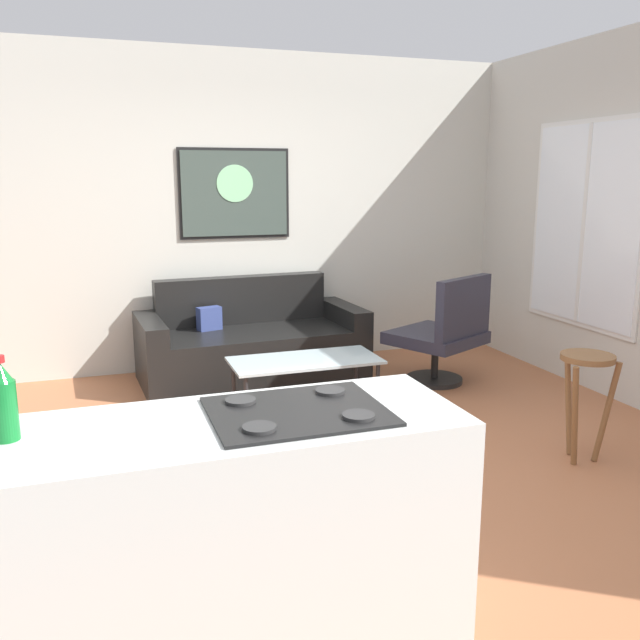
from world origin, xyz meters
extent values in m
cube|color=#AE6843|center=(0.00, 0.00, -0.02)|extent=(6.40, 6.40, 0.04)
cube|color=beige|center=(0.00, 2.42, 1.40)|extent=(6.40, 0.05, 2.80)
cube|color=black|center=(0.05, 1.91, 0.21)|extent=(1.59, 0.93, 0.42)
cube|color=black|center=(0.03, 2.25, 0.63)|extent=(1.55, 0.24, 0.42)
cube|color=black|center=(-0.81, 1.87, 0.29)|extent=(0.23, 0.85, 0.59)
cube|color=black|center=(0.91, 1.96, 0.29)|extent=(0.23, 0.85, 0.59)
cube|color=navy|center=(-0.30, 2.05, 0.52)|extent=(0.22, 0.15, 0.20)
cube|color=silver|center=(0.21, 0.94, 0.39)|extent=(1.09, 0.51, 0.02)
cylinder|color=#232326|center=(-0.28, 0.73, 0.19)|extent=(0.03, 0.03, 0.38)
cylinder|color=#232326|center=(0.70, 0.73, 0.19)|extent=(0.03, 0.03, 0.38)
cylinder|color=#232326|center=(-0.28, 1.16, 0.19)|extent=(0.03, 0.03, 0.38)
cylinder|color=#232326|center=(0.70, 1.16, 0.19)|extent=(0.03, 0.03, 0.38)
cylinder|color=black|center=(1.48, 1.29, 0.02)|extent=(0.48, 0.48, 0.04)
cylinder|color=black|center=(1.48, 1.29, 0.22)|extent=(0.06, 0.06, 0.36)
cube|color=#292937|center=(1.48, 1.29, 0.39)|extent=(0.90, 0.89, 0.10)
cube|color=#292937|center=(1.59, 1.06, 0.68)|extent=(0.64, 0.38, 0.49)
cylinder|color=brown|center=(1.55, -0.44, 0.66)|extent=(0.32, 0.32, 0.03)
cylinder|color=brown|center=(1.55, -0.31, 0.32)|extent=(0.04, 0.13, 0.64)
cylinder|color=brown|center=(1.43, -0.51, 0.32)|extent=(0.13, 0.10, 0.64)
cylinder|color=brown|center=(1.67, -0.51, 0.32)|extent=(0.13, 0.10, 0.64)
cube|color=silver|center=(-0.90, -1.49, 0.46)|extent=(1.75, 0.60, 0.92)
cube|color=black|center=(-0.59, -1.49, 0.92)|extent=(0.60, 0.48, 0.01)
cylinder|color=#2D2D2D|center=(-0.76, -1.63, 0.94)|extent=(0.11, 0.11, 0.01)
cylinder|color=#2D2D2D|center=(-0.42, -1.63, 0.94)|extent=(0.11, 0.11, 0.01)
cylinder|color=#2D2D2D|center=(-0.76, -1.35, 0.94)|extent=(0.11, 0.11, 0.01)
cylinder|color=#2D2D2D|center=(-0.42, -1.35, 0.94)|extent=(0.11, 0.11, 0.01)
cylinder|color=#14742D|center=(-1.51, -1.43, 1.01)|extent=(0.08, 0.08, 0.19)
cone|color=#14742D|center=(-1.51, -1.43, 1.14)|extent=(0.07, 0.07, 0.06)
cube|color=black|center=(0.02, 2.39, 1.57)|extent=(0.99, 0.01, 0.79)
cube|color=#3E4C45|center=(0.02, 2.38, 1.57)|extent=(0.94, 0.02, 0.74)
cylinder|color=#95DEA1|center=(0.02, 2.37, 1.66)|extent=(0.33, 0.01, 0.33)
cube|color=silver|center=(2.59, 0.90, 1.33)|extent=(0.02, 1.29, 1.67)
cube|color=white|center=(2.58, 0.90, 1.33)|extent=(0.01, 1.21, 1.59)
cube|color=silver|center=(2.58, 0.90, 1.33)|extent=(0.01, 0.04, 1.59)
camera|label=1|loc=(-1.23, -3.60, 1.72)|focal=37.70mm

